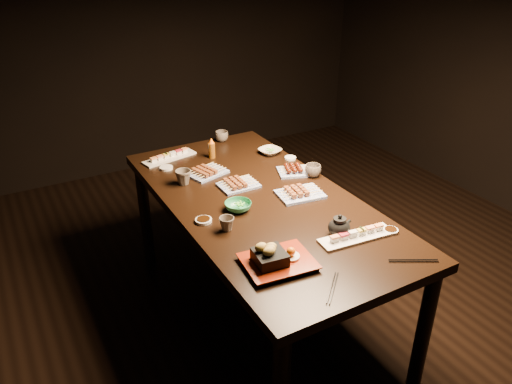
# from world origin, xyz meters

# --- Properties ---
(ground) EXTENTS (5.00, 5.00, 0.00)m
(ground) POSITION_xyz_m (0.00, 0.00, 0.00)
(ground) COLOR black
(ground) RESTS_ON ground
(dining_table) EXTENTS (1.00, 1.85, 0.75)m
(dining_table) POSITION_xyz_m (-0.33, 0.16, 0.38)
(dining_table) COLOR black
(dining_table) RESTS_ON ground
(sushi_platter_near) EXTENTS (0.37, 0.13, 0.04)m
(sushi_platter_near) POSITION_xyz_m (-0.14, -0.37, 0.77)
(sushi_platter_near) COLOR white
(sushi_platter_near) RESTS_ON dining_table
(sushi_platter_far) EXTENTS (0.35, 0.16, 0.04)m
(sushi_platter_far) POSITION_xyz_m (-0.56, 0.89, 0.77)
(sushi_platter_far) COLOR white
(sushi_platter_far) RESTS_ON dining_table
(yakitori_plate_center) EXTENTS (0.21, 0.15, 0.05)m
(yakitori_plate_center) POSITION_xyz_m (-0.37, 0.35, 0.78)
(yakitori_plate_center) COLOR #828EB6
(yakitori_plate_center) RESTS_ON dining_table
(yakitori_plate_right) EXTENTS (0.26, 0.20, 0.06)m
(yakitori_plate_right) POSITION_xyz_m (-0.13, 0.10, 0.78)
(yakitori_plate_right) COLOR #828EB6
(yakitori_plate_right) RESTS_ON dining_table
(yakitori_plate_left) EXTENTS (0.25, 0.21, 0.05)m
(yakitori_plate_left) POSITION_xyz_m (-0.45, 0.58, 0.78)
(yakitori_plate_left) COLOR #828EB6
(yakitori_plate_left) RESTS_ON dining_table
(tsukune_plate) EXTENTS (0.25, 0.22, 0.05)m
(tsukune_plate) POSITION_xyz_m (0.01, 0.34, 0.78)
(tsukune_plate) COLOR #828EB6
(tsukune_plate) RESTS_ON dining_table
(edamame_bowl_green) EXTENTS (0.15, 0.15, 0.04)m
(edamame_bowl_green) POSITION_xyz_m (-0.49, 0.12, 0.77)
(edamame_bowl_green) COLOR #2A8351
(edamame_bowl_green) RESTS_ON dining_table
(edamame_bowl_cream) EXTENTS (0.16, 0.16, 0.03)m
(edamame_bowl_cream) POSITION_xyz_m (0.02, 0.66, 0.77)
(edamame_bowl_cream) COLOR #C0B39D
(edamame_bowl_cream) RESTS_ON dining_table
(tempura_tray) EXTENTS (0.31, 0.26, 0.11)m
(tempura_tray) POSITION_xyz_m (-0.56, -0.37, 0.80)
(tempura_tray) COLOR black
(tempura_tray) RESTS_ON dining_table
(teacup_near_left) EXTENTS (0.09, 0.09, 0.07)m
(teacup_near_left) POSITION_xyz_m (-0.62, -0.02, 0.78)
(teacup_near_left) COLOR brown
(teacup_near_left) RESTS_ON dining_table
(teacup_mid_right) EXTENTS (0.11, 0.11, 0.07)m
(teacup_mid_right) POSITION_xyz_m (0.06, 0.26, 0.79)
(teacup_mid_right) COLOR brown
(teacup_mid_right) RESTS_ON dining_table
(teacup_far_left) EXTENTS (0.10, 0.10, 0.08)m
(teacup_far_left) POSITION_xyz_m (-0.62, 0.53, 0.79)
(teacup_far_left) COLOR brown
(teacup_far_left) RESTS_ON dining_table
(teacup_far_right) EXTENTS (0.11, 0.11, 0.07)m
(teacup_far_right) POSITION_xyz_m (-0.15, 1.00, 0.78)
(teacup_far_right) COLOR brown
(teacup_far_right) RESTS_ON dining_table
(teapot) EXTENTS (0.13, 0.13, 0.10)m
(teapot) POSITION_xyz_m (-0.19, -0.31, 0.80)
(teapot) COLOR black
(teapot) RESTS_ON dining_table
(condiment_bottle) EXTENTS (0.05, 0.05, 0.13)m
(condiment_bottle) POSITION_xyz_m (-0.33, 0.78, 0.81)
(condiment_bottle) COLOR brown
(condiment_bottle) RESTS_ON dining_table
(sauce_dish_west) EXTENTS (0.10, 0.10, 0.01)m
(sauce_dish_west) POSITION_xyz_m (-0.69, 0.10, 0.76)
(sauce_dish_west) COLOR white
(sauce_dish_west) RESTS_ON dining_table
(sauce_dish_east) EXTENTS (0.07, 0.07, 0.01)m
(sauce_dish_east) POSITION_xyz_m (0.08, 0.53, 0.76)
(sauce_dish_east) COLOR white
(sauce_dish_east) RESTS_ON dining_table
(sauce_dish_se) EXTENTS (0.09, 0.09, 0.01)m
(sauce_dish_se) POSITION_xyz_m (0.04, -0.41, 0.76)
(sauce_dish_se) COLOR white
(sauce_dish_se) RESTS_ON dining_table
(sauce_dish_nw) EXTENTS (0.08, 0.08, 0.01)m
(sauce_dish_nw) POSITION_xyz_m (-0.63, 0.76, 0.76)
(sauce_dish_nw) COLOR white
(sauce_dish_nw) RESTS_ON dining_table
(chopsticks_near) EXTENTS (0.16, 0.15, 0.01)m
(chopsticks_near) POSITION_xyz_m (-0.45, -0.61, 0.75)
(chopsticks_near) COLOR black
(chopsticks_near) RESTS_ON dining_table
(chopsticks_se) EXTENTS (0.19, 0.12, 0.01)m
(chopsticks_se) POSITION_xyz_m (-0.05, -0.63, 0.75)
(chopsticks_se) COLOR black
(chopsticks_se) RESTS_ON dining_table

